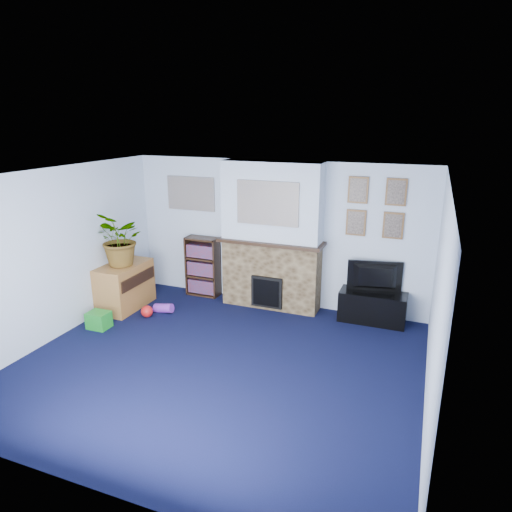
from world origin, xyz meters
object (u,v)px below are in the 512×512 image
at_px(bookshelf, 203,268).
at_px(sideboard, 125,287).
at_px(television, 375,278).
at_px(tv_stand, 372,308).

xyz_separation_m(bookshelf, sideboard, (-0.94, -0.99, -0.15)).
bearing_deg(television, bookshelf, -12.56).
height_order(television, bookshelf, bookshelf).
bearing_deg(tv_stand, television, 90.00).
bearing_deg(bookshelf, television, -1.09).
bearing_deg(tv_stand, sideboard, -166.89).
bearing_deg(bookshelf, sideboard, -133.76).
relative_size(bookshelf, sideboard, 1.09).
distance_m(television, bookshelf, 2.97).
height_order(tv_stand, television, television).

